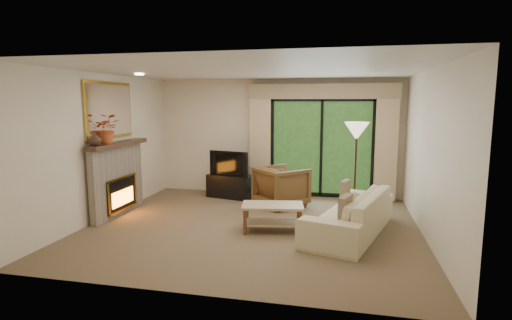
% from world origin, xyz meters
% --- Properties ---
extents(floor, '(5.50, 5.50, 0.00)m').
position_xyz_m(floor, '(0.00, 0.00, 0.00)').
color(floor, brown).
rests_on(floor, ground).
extents(ceiling, '(5.50, 5.50, 0.00)m').
position_xyz_m(ceiling, '(0.00, 0.00, 2.60)').
color(ceiling, silver).
rests_on(ceiling, ground).
extents(wall_back, '(5.00, 0.00, 5.00)m').
position_xyz_m(wall_back, '(0.00, 2.50, 1.30)').
color(wall_back, beige).
rests_on(wall_back, ground).
extents(wall_front, '(5.00, 0.00, 5.00)m').
position_xyz_m(wall_front, '(0.00, -2.50, 1.30)').
color(wall_front, beige).
rests_on(wall_front, ground).
extents(wall_left, '(0.00, 5.00, 5.00)m').
position_xyz_m(wall_left, '(-2.75, 0.00, 1.30)').
color(wall_left, beige).
rests_on(wall_left, ground).
extents(wall_right, '(0.00, 5.00, 5.00)m').
position_xyz_m(wall_right, '(2.75, 0.00, 1.30)').
color(wall_right, beige).
rests_on(wall_right, ground).
extents(fireplace, '(0.24, 1.70, 1.37)m').
position_xyz_m(fireplace, '(-2.63, 0.20, 0.69)').
color(fireplace, gray).
rests_on(fireplace, floor).
extents(mirror, '(0.07, 1.45, 1.02)m').
position_xyz_m(mirror, '(-2.71, 0.20, 1.95)').
color(mirror, gold).
rests_on(mirror, wall_left).
extents(sliding_door, '(2.26, 0.10, 2.16)m').
position_xyz_m(sliding_door, '(1.00, 2.45, 1.10)').
color(sliding_door, black).
rests_on(sliding_door, floor).
extents(curtain_left, '(0.45, 0.18, 2.35)m').
position_xyz_m(curtain_left, '(-0.35, 2.34, 1.20)').
color(curtain_left, '#D0B189').
rests_on(curtain_left, floor).
extents(curtain_right, '(0.45, 0.18, 2.35)m').
position_xyz_m(curtain_right, '(2.35, 2.34, 1.20)').
color(curtain_right, '#D0B189').
rests_on(curtain_right, floor).
extents(cornice, '(3.20, 0.24, 0.32)m').
position_xyz_m(cornice, '(1.00, 2.36, 2.32)').
color(cornice, tan).
rests_on(cornice, wall_back).
extents(media_console, '(1.09, 0.67, 0.51)m').
position_xyz_m(media_console, '(-0.93, 1.95, 0.25)').
color(media_console, black).
rests_on(media_console, floor).
extents(tv, '(0.93, 0.32, 0.54)m').
position_xyz_m(tv, '(-0.93, 1.95, 0.77)').
color(tv, black).
rests_on(tv, media_console).
extents(armchair, '(1.25, 1.25, 0.82)m').
position_xyz_m(armchair, '(0.27, 1.44, 0.41)').
color(armchair, brown).
rests_on(armchair, floor).
extents(sofa, '(1.53, 2.47, 0.67)m').
position_xyz_m(sofa, '(1.61, 0.01, 0.34)').
color(sofa, beige).
rests_on(sofa, floor).
extents(pillow_near, '(0.21, 0.41, 0.39)m').
position_xyz_m(pillow_near, '(1.53, -0.66, 0.57)').
color(pillow_near, '#4C3B22').
rests_on(pillow_near, sofa).
extents(pillow_far, '(0.19, 0.36, 0.35)m').
position_xyz_m(pillow_far, '(1.53, 0.67, 0.56)').
color(pillow_far, '#4C3B22').
rests_on(pillow_far, sofa).
extents(coffee_table, '(1.07, 0.70, 0.45)m').
position_xyz_m(coffee_table, '(0.38, -0.15, 0.22)').
color(coffee_table, tan).
rests_on(coffee_table, floor).
extents(floor_lamp, '(0.54, 0.54, 1.72)m').
position_xyz_m(floor_lamp, '(1.71, 1.31, 0.86)').
color(floor_lamp, '#FFEBCE').
rests_on(floor_lamp, floor).
extents(vase, '(0.28, 0.28, 0.24)m').
position_xyz_m(vase, '(-2.61, -0.46, 1.49)').
color(vase, '#3E291B').
rests_on(vase, fireplace).
extents(branches, '(0.56, 0.52, 0.52)m').
position_xyz_m(branches, '(-2.61, -0.08, 1.63)').
color(branches, '#C55027').
rests_on(branches, fireplace).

